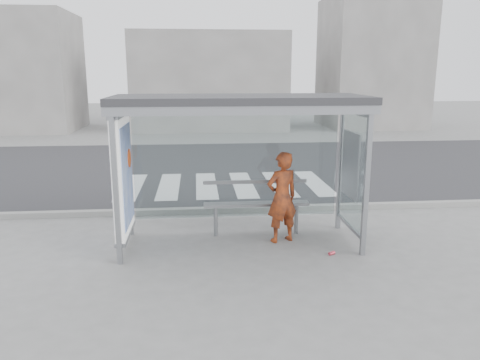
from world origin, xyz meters
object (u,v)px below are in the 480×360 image
bus_shelter (218,133)px  soda_can (332,253)px  person (282,197)px  bench (256,204)px

bus_shelter → soda_can: 2.79m
bus_shelter → person: (1.13, 0.02, -1.16)m
soda_can → person: bearing=134.8°
person → soda_can: person is taller
bench → soda_can: 1.72m
bus_shelter → soda_can: bus_shelter is taller
person → bench: (-0.41, 0.42, -0.23)m
bench → person: bearing=-45.7°
person → bench: bearing=-65.7°
person → soda_can: (0.73, -0.74, -0.79)m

